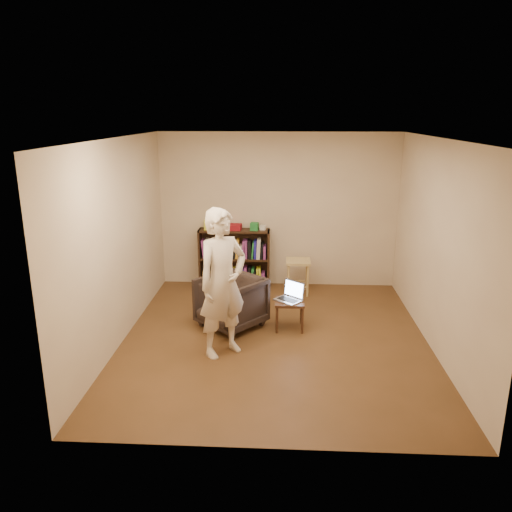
# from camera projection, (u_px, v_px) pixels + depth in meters

# --- Properties ---
(floor) EXTENTS (4.50, 4.50, 0.00)m
(floor) POSITION_uv_depth(u_px,v_px,m) (275.00, 339.00, 6.62)
(floor) COLOR #4B3118
(floor) RESTS_ON ground
(ceiling) EXTENTS (4.50, 4.50, 0.00)m
(ceiling) POSITION_uv_depth(u_px,v_px,m) (277.00, 138.00, 5.90)
(ceiling) COLOR silver
(ceiling) RESTS_ON wall_back
(wall_back) EXTENTS (4.00, 0.00, 4.00)m
(wall_back) POSITION_uv_depth(u_px,v_px,m) (278.00, 211.00, 8.42)
(wall_back) COLOR beige
(wall_back) RESTS_ON floor
(wall_left) EXTENTS (0.00, 4.50, 4.50)m
(wall_left) POSITION_uv_depth(u_px,v_px,m) (119.00, 242.00, 6.36)
(wall_left) COLOR beige
(wall_left) RESTS_ON floor
(wall_right) EXTENTS (0.00, 4.50, 4.50)m
(wall_right) POSITION_uv_depth(u_px,v_px,m) (438.00, 247.00, 6.15)
(wall_right) COLOR beige
(wall_right) RESTS_ON floor
(bookshelf) EXTENTS (1.20, 0.30, 1.00)m
(bookshelf) POSITION_uv_depth(u_px,v_px,m) (234.00, 261.00, 8.55)
(bookshelf) COLOR black
(bookshelf) RESTS_ON floor
(box_yellow) EXTENTS (0.22, 0.17, 0.17)m
(box_yellow) POSITION_uv_depth(u_px,v_px,m) (211.00, 225.00, 8.37)
(box_yellow) COLOR yellow
(box_yellow) RESTS_ON bookshelf
(red_cloth) EXTENTS (0.29, 0.23, 0.09)m
(red_cloth) POSITION_uv_depth(u_px,v_px,m) (233.00, 227.00, 8.37)
(red_cloth) COLOR maroon
(red_cloth) RESTS_ON bookshelf
(box_green) EXTENTS (0.14, 0.14, 0.13)m
(box_green) POSITION_uv_depth(u_px,v_px,m) (254.00, 226.00, 8.33)
(box_green) COLOR #1F752F
(box_green) RESTS_ON bookshelf
(box_white) EXTENTS (0.11, 0.11, 0.08)m
(box_white) POSITION_uv_depth(u_px,v_px,m) (263.00, 228.00, 8.36)
(box_white) COLOR beige
(box_white) RESTS_ON bookshelf
(stool) EXTENTS (0.39, 0.39, 0.57)m
(stool) POSITION_uv_depth(u_px,v_px,m) (298.00, 267.00, 8.19)
(stool) COLOR tan
(stool) RESTS_ON floor
(armchair) EXTENTS (1.10, 1.10, 0.72)m
(armchair) POSITION_uv_depth(u_px,v_px,m) (231.00, 302.00, 6.93)
(armchair) COLOR black
(armchair) RESTS_ON floor
(side_table) EXTENTS (0.40, 0.40, 0.41)m
(side_table) POSITION_uv_depth(u_px,v_px,m) (290.00, 305.00, 6.87)
(side_table) COLOR black
(side_table) RESTS_ON floor
(laptop) EXTENTS (0.44, 0.43, 0.26)m
(laptop) POSITION_uv_depth(u_px,v_px,m) (290.00, 296.00, 6.86)
(laptop) COLOR silver
(laptop) RESTS_ON side_table
(person) EXTENTS (0.79, 0.78, 1.84)m
(person) POSITION_uv_depth(u_px,v_px,m) (223.00, 283.00, 6.00)
(person) COLOR beige
(person) RESTS_ON floor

